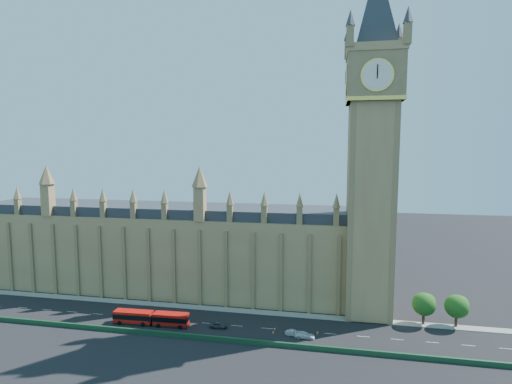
% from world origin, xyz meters
% --- Properties ---
extents(ground, '(400.00, 400.00, 0.00)m').
position_xyz_m(ground, '(0.00, 0.00, 0.00)').
color(ground, black).
rests_on(ground, ground).
extents(palace_westminster, '(120.00, 20.00, 28.00)m').
position_xyz_m(palace_westminster, '(-25.00, 22.00, 13.86)').
color(palace_westminster, '#9B754B').
rests_on(palace_westminster, ground).
extents(elizabeth_tower, '(20.59, 20.59, 105.00)m').
position_xyz_m(elizabeth_tower, '(38.00, 13.99, 54.56)').
color(elizabeth_tower, '#9B754B').
rests_on(elizabeth_tower, ground).
extents(bridge_parapet, '(160.00, 0.60, 1.20)m').
position_xyz_m(bridge_parapet, '(0.00, -9.00, 0.60)').
color(bridge_parapet, '#1E4C2D').
rests_on(bridge_parapet, ground).
extents(kerb_north, '(160.00, 3.00, 0.16)m').
position_xyz_m(kerb_north, '(0.00, 9.50, 0.08)').
color(kerb_north, gray).
rests_on(kerb_north, ground).
extents(tree_east_near, '(6.00, 6.00, 8.50)m').
position_xyz_m(tree_east_near, '(52.22, 10.08, 5.64)').
color(tree_east_near, '#382619').
rests_on(tree_east_near, ground).
extents(tree_east_far, '(6.00, 6.00, 8.50)m').
position_xyz_m(tree_east_far, '(60.22, 10.08, 5.64)').
color(tree_east_far, '#382619').
rests_on(tree_east_far, ground).
extents(red_bus, '(20.19, 3.79, 3.42)m').
position_xyz_m(red_bus, '(-18.33, -3.50, 1.80)').
color(red_bus, red).
rests_on(red_bus, ground).
extents(car_grey, '(4.45, 1.88, 1.50)m').
position_xyz_m(car_grey, '(-0.42, -2.12, 0.75)').
color(car_grey, '#383B3F').
rests_on(car_grey, ground).
extents(car_silver, '(4.35, 2.00, 1.38)m').
position_xyz_m(car_silver, '(19.18, -2.84, 0.69)').
color(car_silver, '#9D9FA4').
rests_on(car_silver, ground).
extents(car_white, '(4.98, 2.07, 1.44)m').
position_xyz_m(car_white, '(21.86, -3.53, 0.72)').
color(car_white, silver).
rests_on(car_white, ground).
extents(cone_a, '(0.51, 0.51, 0.69)m').
position_xyz_m(cone_a, '(14.00, -0.65, 0.34)').
color(cone_a, black).
rests_on(cone_a, ground).
extents(cone_b, '(0.44, 0.44, 0.62)m').
position_xyz_m(cone_b, '(16.95, -1.96, 0.31)').
color(cone_b, black).
rests_on(cone_b, ground).
extents(cone_c, '(0.53, 0.53, 0.76)m').
position_xyz_m(cone_c, '(14.00, -2.85, 0.37)').
color(cone_c, black).
rests_on(cone_c, ground).
extents(cone_d, '(0.58, 0.58, 0.70)m').
position_xyz_m(cone_d, '(24.83, -0.77, 0.35)').
color(cone_d, black).
rests_on(cone_d, ground).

